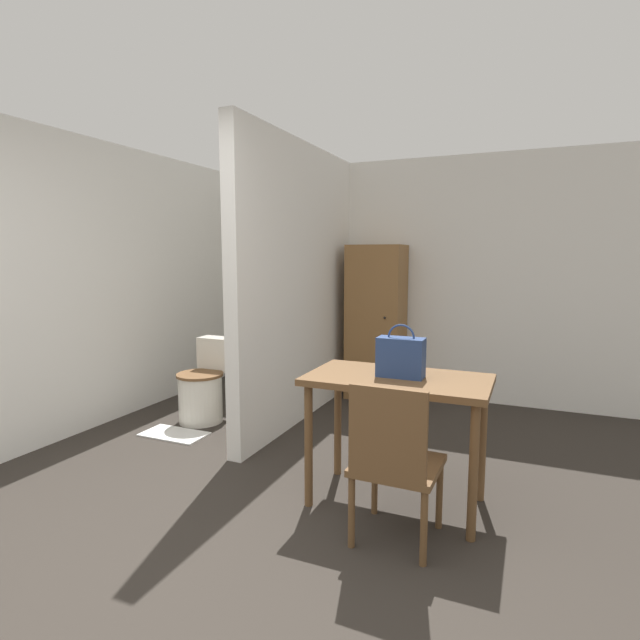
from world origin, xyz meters
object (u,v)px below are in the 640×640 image
Objects in this scene: wooden_chair at (394,459)px; handbag at (401,357)px; dining_table at (397,394)px; toilet at (204,388)px; wooden_cabinet at (376,322)px.

handbag reaches higher than wooden_chair.
dining_table is 2.21m from toilet.
dining_table is at bearing -69.95° from wooden_cabinet.
wooden_chair is (0.10, -0.44, -0.22)m from dining_table.
handbag is at bearing -69.60° from wooden_cabinet.
dining_table is 0.50m from wooden_chair.
wooden_cabinet reaches higher than wooden_chair.
wooden_cabinet reaches higher than toilet.
wooden_chair is at bearing -79.15° from handbag.
wooden_chair is 0.63m from handbag.
wooden_cabinet is at bearing 110.40° from handbag.
toilet is at bearing 157.78° from dining_table.
toilet is (-2.12, 1.27, -0.17)m from wooden_chair.
wooden_chair is 2.77× the size of handbag.
wooden_chair is at bearing -71.15° from wooden_cabinet.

